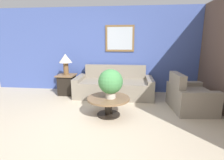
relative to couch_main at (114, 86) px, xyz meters
name	(u,v)px	position (x,y,z in m)	size (l,w,h in m)	color
ground_plane	(87,133)	(-0.27, -2.18, -0.29)	(20.00, 20.00, 0.00)	#BCAD93
wall_back	(107,50)	(-0.27, 0.57, 1.02)	(7.58, 0.09, 2.60)	#42569E
couch_main	(114,86)	(0.00, 0.00, 0.00)	(2.22, 0.99, 0.87)	gray
armchair	(189,98)	(1.87, -0.84, 0.00)	(0.96, 1.15, 0.87)	gray
coffee_table	(108,102)	(0.02, -1.38, 0.01)	(0.92, 0.92, 0.41)	black
side_table	(67,84)	(-1.43, 0.00, 0.02)	(0.52, 0.52, 0.61)	black
table_lamp	(65,60)	(-1.43, 0.00, 0.75)	(0.38, 0.38, 0.61)	brown
potted_plant_on_table	(111,82)	(0.07, -1.41, 0.47)	(0.52, 0.52, 0.62)	beige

